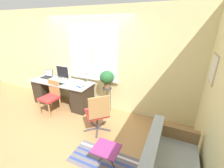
# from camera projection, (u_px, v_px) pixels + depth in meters

# --- Properties ---
(ground_plane) EXTENTS (14.00, 14.00, 0.00)m
(ground_plane) POSITION_uv_depth(u_px,v_px,m) (77.00, 115.00, 4.03)
(ground_plane) COLOR tan
(wall_back_with_window) EXTENTS (9.00, 0.12, 2.70)m
(wall_back_with_window) POSITION_uv_depth(u_px,v_px,m) (89.00, 60.00, 4.17)
(wall_back_with_window) COLOR beige
(wall_back_with_window) RESTS_ON ground_plane
(wall_right_with_picture) EXTENTS (0.08, 9.00, 2.70)m
(wall_right_with_picture) POSITION_uv_depth(u_px,v_px,m) (215.00, 86.00, 2.42)
(wall_right_with_picture) COLOR beige
(wall_right_with_picture) RESTS_ON ground_plane
(desk) EXTENTS (1.89, 0.69, 0.74)m
(desk) POSITION_uv_depth(u_px,v_px,m) (63.00, 92.00, 4.45)
(desk) COLOR #B2B7BC
(desk) RESTS_ON ground_plane
(laptop) EXTENTS (0.30, 0.26, 0.22)m
(laptop) POSITION_uv_depth(u_px,v_px,m) (47.00, 76.00, 4.62)
(laptop) COLOR black
(laptop) RESTS_ON desk
(monitor) EXTENTS (0.43, 0.21, 0.42)m
(monitor) POSITION_uv_depth(u_px,v_px,m) (63.00, 73.00, 4.36)
(monitor) COLOR silver
(monitor) RESTS_ON desk
(keyboard) EXTENTS (0.37, 0.13, 0.02)m
(keyboard) POSITION_uv_depth(u_px,v_px,m) (57.00, 83.00, 4.15)
(keyboard) COLOR black
(keyboard) RESTS_ON desk
(mouse) EXTENTS (0.04, 0.07, 0.03)m
(mouse) POSITION_uv_depth(u_px,v_px,m) (65.00, 84.00, 4.07)
(mouse) COLOR slate
(mouse) RESTS_ON desk
(desk_lamp) EXTENTS (0.13, 0.13, 0.39)m
(desk_lamp) POSITION_uv_depth(u_px,v_px,m) (87.00, 74.00, 3.99)
(desk_lamp) COLOR #BCB299
(desk_lamp) RESTS_ON desk
(book_stack) EXTENTS (0.18, 0.17, 0.13)m
(book_stack) POSITION_uv_depth(u_px,v_px,m) (80.00, 85.00, 3.86)
(book_stack) COLOR white
(book_stack) RESTS_ON desk
(desk_chair_wooden) EXTENTS (0.45, 0.46, 0.88)m
(desk_chair_wooden) POSITION_uv_depth(u_px,v_px,m) (51.00, 96.00, 4.02)
(desk_chair_wooden) COLOR #B2844C
(desk_chair_wooden) RESTS_ON ground_plane
(office_chair_swivel) EXTENTS (0.67, 0.67, 0.94)m
(office_chair_swivel) POSITION_uv_depth(u_px,v_px,m) (98.00, 113.00, 3.26)
(office_chair_swivel) COLOR #47474C
(office_chair_swivel) RESTS_ON ground_plane
(plant_stand) EXTENTS (0.24, 0.24, 0.67)m
(plant_stand) POSITION_uv_depth(u_px,v_px,m) (107.00, 91.00, 4.07)
(plant_stand) COLOR #333338
(plant_stand) RESTS_ON ground_plane
(potted_plant) EXTENTS (0.37, 0.37, 0.48)m
(potted_plant) POSITION_uv_depth(u_px,v_px,m) (107.00, 78.00, 3.92)
(potted_plant) COLOR brown
(potted_plant) RESTS_ON plant_stand
(floor_rug_striped) EXTENTS (1.31, 0.57, 0.01)m
(floor_rug_striped) POSITION_uv_depth(u_px,v_px,m) (105.00, 161.00, 2.67)
(floor_rug_striped) COLOR slate
(floor_rug_striped) RESTS_ON ground_plane
(folding_stool) EXTENTS (0.42, 0.36, 0.41)m
(folding_stool) POSITION_uv_depth(u_px,v_px,m) (106.00, 150.00, 2.44)
(folding_stool) COLOR #93337A
(folding_stool) RESTS_ON ground_plane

